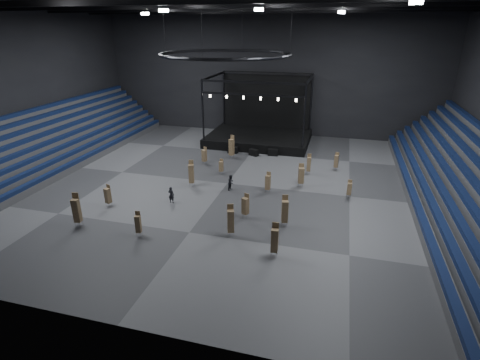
% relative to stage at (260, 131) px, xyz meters
% --- Properties ---
extents(floor, '(50.00, 50.00, 0.00)m').
position_rel_stage_xyz_m(floor, '(-0.00, -16.24, -1.45)').
color(floor, '#4F4F52').
rests_on(floor, ground).
extents(wall_back, '(50.00, 0.20, 18.00)m').
position_rel_stage_xyz_m(wall_back, '(-0.00, 4.76, 7.55)').
color(wall_back, black).
rests_on(wall_back, ground).
extents(wall_front, '(50.00, 0.20, 18.00)m').
position_rel_stage_xyz_m(wall_front, '(-0.00, -37.24, 7.55)').
color(wall_front, black).
rests_on(wall_front, ground).
extents(wall_left, '(0.20, 42.00, 18.00)m').
position_rel_stage_xyz_m(wall_left, '(-25.00, -16.24, 7.55)').
color(wall_left, black).
rests_on(wall_left, ground).
extents(bleachers_left, '(7.20, 40.00, 6.40)m').
position_rel_stage_xyz_m(bleachers_left, '(-22.94, -16.24, 0.28)').
color(bleachers_left, '#474749').
rests_on(bleachers_left, floor).
extents(bleachers_right, '(7.20, 40.00, 6.40)m').
position_rel_stage_xyz_m(bleachers_right, '(22.94, -16.24, 0.28)').
color(bleachers_right, '#474749').
rests_on(bleachers_right, floor).
extents(stage, '(14.00, 10.00, 9.20)m').
position_rel_stage_xyz_m(stage, '(0.00, 0.00, 0.00)').
color(stage, black).
rests_on(stage, floor).
extents(truss_ring, '(12.30, 12.30, 5.15)m').
position_rel_stage_xyz_m(truss_ring, '(-0.00, -16.24, 11.55)').
color(truss_ring, black).
rests_on(truss_ring, ceiling).
extents(roof_girders, '(49.00, 30.35, 0.70)m').
position_rel_stage_xyz_m(roof_girders, '(-0.00, -16.24, 15.75)').
color(roof_girders, black).
rests_on(roof_girders, ceiling).
extents(floodlights, '(28.60, 16.60, 0.25)m').
position_rel_stage_xyz_m(floodlights, '(-0.00, -20.24, 15.15)').
color(floodlights, white).
rests_on(floodlights, roof_girders).
extents(flight_case_left, '(1.32, 0.73, 0.85)m').
position_rel_stage_xyz_m(flight_case_left, '(-2.26, -6.27, -1.02)').
color(flight_case_left, black).
rests_on(flight_case_left, floor).
extents(flight_case_mid, '(1.36, 1.06, 0.81)m').
position_rel_stage_xyz_m(flight_case_mid, '(0.61, -6.57, -1.04)').
color(flight_case_mid, black).
rests_on(flight_case_mid, floor).
extents(flight_case_right, '(1.37, 0.82, 0.86)m').
position_rel_stage_xyz_m(flight_case_right, '(2.98, -5.91, -1.02)').
color(flight_case_right, black).
rests_on(flight_case_right, floor).
extents(chair_stack_0, '(0.61, 0.61, 2.84)m').
position_rel_stage_xyz_m(chair_stack_0, '(-3.33, -17.90, -0.01)').
color(chair_stack_0, silver).
rests_on(chair_stack_0, floor).
extents(chair_stack_1, '(0.49, 0.49, 2.12)m').
position_rel_stage_xyz_m(chair_stack_1, '(-3.64, -28.23, -0.35)').
color(chair_stack_1, silver).
rests_on(chair_stack_1, floor).
extents(chair_stack_2, '(0.68, 0.68, 2.97)m').
position_rel_stage_xyz_m(chair_stack_2, '(-1.82, -8.34, 0.06)').
color(chair_stack_2, silver).
rests_on(chair_stack_2, floor).
extents(chair_stack_3, '(0.63, 0.63, 2.15)m').
position_rel_stage_xyz_m(chair_stack_3, '(-4.34, -11.30, -0.31)').
color(chair_stack_3, silver).
rests_on(chair_stack_3, floor).
extents(chair_stack_4, '(0.43, 0.43, 1.82)m').
position_rel_stage_xyz_m(chair_stack_4, '(12.39, -16.53, -0.48)').
color(chair_stack_4, silver).
rests_on(chair_stack_4, floor).
extents(chair_stack_5, '(0.64, 0.64, 2.26)m').
position_rel_stage_xyz_m(chair_stack_5, '(3.75, -23.13, -0.26)').
color(chair_stack_5, silver).
rests_on(chair_stack_5, floor).
extents(chair_stack_6, '(0.68, 0.68, 2.51)m').
position_rel_stage_xyz_m(chair_stack_6, '(7.59, -15.12, -0.13)').
color(chair_stack_6, silver).
rests_on(chair_stack_6, floor).
extents(chair_stack_7, '(0.43, 0.43, 1.76)m').
position_rel_stage_xyz_m(chair_stack_7, '(-1.43, -13.81, -0.50)').
color(chair_stack_7, silver).
rests_on(chair_stack_7, floor).
extents(chair_stack_8, '(0.51, 0.51, 2.20)m').
position_rel_stage_xyz_m(chair_stack_8, '(4.59, -17.45, -0.30)').
color(chair_stack_8, silver).
rests_on(chair_stack_8, floor).
extents(chair_stack_9, '(0.57, 0.57, 2.14)m').
position_rel_stage_xyz_m(chair_stack_9, '(-8.95, -24.25, -0.32)').
color(chair_stack_9, silver).
rests_on(chair_stack_9, floor).
extents(chair_stack_10, '(0.63, 0.63, 2.97)m').
position_rel_stage_xyz_m(chair_stack_10, '(-9.26, -28.14, 0.06)').
color(chair_stack_10, silver).
rests_on(chair_stack_10, floor).
extents(chair_stack_11, '(0.62, 0.62, 2.79)m').
position_rel_stage_xyz_m(chair_stack_11, '(7.23, -23.70, -0.03)').
color(chair_stack_11, silver).
rests_on(chair_stack_11, floor).
extents(chair_stack_12, '(0.47, 0.47, 2.34)m').
position_rel_stage_xyz_m(chair_stack_12, '(8.00, -11.23, -0.25)').
color(chair_stack_12, silver).
rests_on(chair_stack_12, floor).
extents(chair_stack_13, '(0.52, 0.52, 2.67)m').
position_rel_stage_xyz_m(chair_stack_13, '(7.21, -28.22, -0.08)').
color(chair_stack_13, silver).
rests_on(chair_stack_13, floor).
extents(chair_stack_14, '(0.51, 0.51, 2.12)m').
position_rel_stage_xyz_m(chair_stack_14, '(10.94, -9.21, -0.34)').
color(chair_stack_14, silver).
rests_on(chair_stack_14, floor).
extents(chair_stack_15, '(0.66, 0.66, 2.74)m').
position_rel_stage_xyz_m(chair_stack_15, '(3.39, -26.39, -0.05)').
color(chair_stack_15, silver).
rests_on(chair_stack_15, floor).
extents(man_center, '(0.62, 0.44, 1.61)m').
position_rel_stage_xyz_m(man_center, '(-3.69, -22.04, -0.64)').
color(man_center, black).
rests_on(man_center, floor).
extents(crew_member, '(0.76, 0.89, 1.61)m').
position_rel_stage_xyz_m(crew_member, '(0.88, -17.72, -0.65)').
color(crew_member, black).
rests_on(crew_member, floor).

